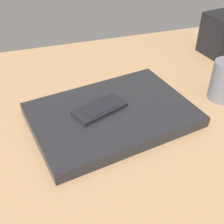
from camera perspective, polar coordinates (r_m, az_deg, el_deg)
The scene contains 4 objects.
desk_surface at distance 67.14cm, azimuth 0.25°, elevation -1.49°, with size 120.00×80.00×3.00cm, color #9E7751.
laptop_closed at distance 64.09cm, azimuth -0.00°, elevation -0.53°, with size 33.86×23.41×2.51cm, color black.
cell_phone_on_laptop at distance 62.86cm, azimuth -2.48°, elevation 0.60°, with size 12.21×8.90×1.10cm.
desk_organizer at distance 96.21cm, azimuth 20.79°, elevation 13.89°, with size 11.29×9.49×11.93cm, color black.
Camera 1 is at (16.11, 49.71, 43.66)cm, focal length 47.43 mm.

